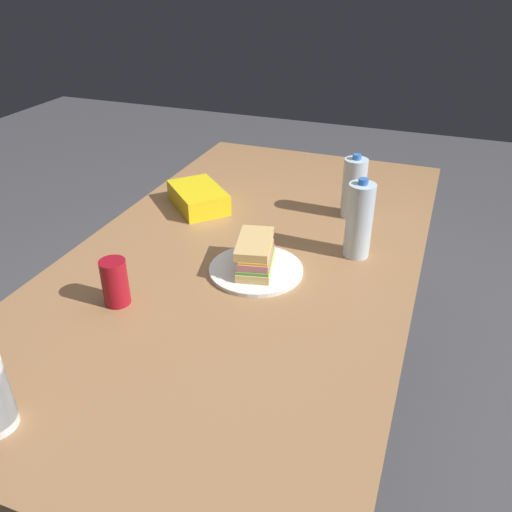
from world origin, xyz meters
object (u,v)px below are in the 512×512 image
at_px(paper_plate, 256,270).
at_px(soda_can_red, 115,282).
at_px(dining_table, 248,274).
at_px(chip_bag, 198,197).
at_px(water_bottle_tall, 354,188).
at_px(water_bottle_spare, 359,220).
at_px(sandwich, 256,254).

distance_m(paper_plate, soda_can_red, 0.38).
distance_m(dining_table, soda_can_red, 0.44).
distance_m(dining_table, chip_bag, 0.37).
xyz_separation_m(dining_table, soda_can_red, (-0.36, 0.21, 0.14)).
bearing_deg(chip_bag, water_bottle_tall, -123.19).
distance_m(soda_can_red, water_bottle_tall, 0.84).
xyz_separation_m(paper_plate, water_bottle_spare, (0.19, -0.24, 0.11)).
relative_size(dining_table, water_bottle_tall, 8.52).
bearing_deg(paper_plate, chip_bag, 45.72).
bearing_deg(chip_bag, water_bottle_spare, -149.65).
relative_size(sandwich, water_bottle_tall, 0.92).
bearing_deg(dining_table, sandwich, -147.72).
xyz_separation_m(sandwich, chip_bag, (0.33, 0.33, -0.02)).
bearing_deg(sandwich, water_bottle_tall, -21.75).
bearing_deg(water_bottle_tall, paper_plate, 158.69).
bearing_deg(sandwich, soda_can_red, 134.11).
distance_m(sandwich, chip_bag, 0.47).
bearing_deg(water_bottle_spare, sandwich, 127.88).
distance_m(sandwich, soda_can_red, 0.38).
relative_size(paper_plate, chip_bag, 1.14).
bearing_deg(sandwich, paper_plate, -140.35).
xyz_separation_m(chip_bag, water_bottle_tall, (0.12, -0.51, 0.06)).
height_order(paper_plate, soda_can_red, soda_can_red).
bearing_deg(sandwich, dining_table, 32.28).
distance_m(water_bottle_tall, water_bottle_spare, 0.26).
height_order(dining_table, chip_bag, chip_bag).
bearing_deg(dining_table, chip_bag, 50.14).
distance_m(paper_plate, sandwich, 0.05).
height_order(paper_plate, chip_bag, chip_bag).
bearing_deg(soda_can_red, dining_table, -30.24).
height_order(soda_can_red, water_bottle_tall, water_bottle_tall).
bearing_deg(dining_table, water_bottle_spare, -73.34).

